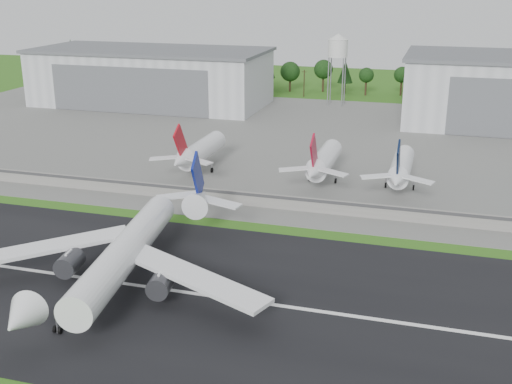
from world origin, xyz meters
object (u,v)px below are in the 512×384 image
(parked_jet_red_a, at_px, (198,152))
(parked_jet_red_b, at_px, (322,162))
(parked_jet_navy, at_px, (400,169))
(main_airliner, at_px, (124,260))

(parked_jet_red_a, bearing_deg, parked_jet_red_b, -0.02)
(parked_jet_red_a, height_order, parked_jet_navy, parked_jet_red_a)
(main_airliner, distance_m, parked_jet_red_a, 68.12)
(parked_jet_red_a, bearing_deg, parked_jet_navy, -0.03)
(main_airliner, height_order, parked_jet_navy, main_airliner)
(main_airliner, bearing_deg, parked_jet_navy, -130.39)
(main_airliner, bearing_deg, parked_jet_red_b, -116.53)
(parked_jet_red_b, xyz_separation_m, parked_jet_navy, (19.96, -0.02, -0.10))
(parked_jet_navy, bearing_deg, main_airliner, -122.18)
(parked_jet_red_a, distance_m, parked_jet_red_b, 34.54)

